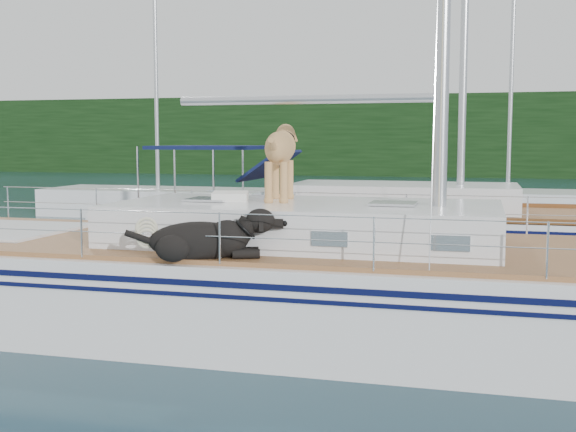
% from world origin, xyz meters
% --- Properties ---
extents(ground, '(120.00, 120.00, 0.00)m').
position_xyz_m(ground, '(0.00, 0.00, 0.00)').
color(ground, black).
rests_on(ground, ground).
extents(tree_line, '(90.00, 3.00, 6.00)m').
position_xyz_m(tree_line, '(0.00, 45.00, 3.00)').
color(tree_line, black).
rests_on(tree_line, ground).
extents(shore_bank, '(92.00, 1.00, 1.20)m').
position_xyz_m(shore_bank, '(0.00, 46.20, 0.60)').
color(shore_bank, '#595147').
rests_on(shore_bank, ground).
extents(main_sailboat, '(12.00, 4.03, 14.01)m').
position_xyz_m(main_sailboat, '(0.09, -0.01, 0.69)').
color(main_sailboat, white).
rests_on(main_sailboat, ground).
extents(neighbor_sailboat, '(11.00, 3.50, 13.30)m').
position_xyz_m(neighbor_sailboat, '(0.41, 6.14, 0.63)').
color(neighbor_sailboat, white).
rests_on(neighbor_sailboat, ground).
extents(bg_boat_west, '(8.00, 3.00, 11.65)m').
position_xyz_m(bg_boat_west, '(-8.00, 14.00, 0.45)').
color(bg_boat_west, white).
rests_on(bg_boat_west, ground).
extents(bg_boat_center, '(7.20, 3.00, 11.65)m').
position_xyz_m(bg_boat_center, '(4.00, 16.00, 0.45)').
color(bg_boat_center, white).
rests_on(bg_boat_center, ground).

